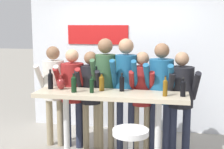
{
  "coord_description": "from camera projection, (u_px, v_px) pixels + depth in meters",
  "views": [
    {
      "loc": [
        0.86,
        -4.27,
        2.01
      ],
      "look_at": [
        0.0,
        0.09,
        1.3
      ],
      "focal_mm": 50.0,
      "sensor_mm": 36.0,
      "label": 1
    }
  ],
  "objects": [
    {
      "name": "person_far_left",
      "position": [
        54.0,
        85.0,
        5.08
      ],
      "size": [
        0.41,
        0.52,
        1.67
      ],
      "rotation": [
        0.0,
        0.0,
        0.01
      ],
      "color": "gray",
      "rests_on": "ground_plane"
    },
    {
      "name": "decorative_vase",
      "position": [
        61.0,
        83.0,
        4.67
      ],
      "size": [
        0.13,
        0.13,
        0.22
      ],
      "color": "maroon",
      "rests_on": "tasting_table"
    },
    {
      "name": "back_wall",
      "position": [
        127.0,
        60.0,
        5.93
      ],
      "size": [
        3.79,
        0.12,
        2.67
      ],
      "color": "silver",
      "rests_on": "ground_plane"
    },
    {
      "name": "person_right",
      "position": [
        142.0,
        90.0,
        4.83
      ],
      "size": [
        0.4,
        0.51,
        1.6
      ],
      "rotation": [
        0.0,
        0.0,
        0.07
      ],
      "color": "gray",
      "rests_on": "ground_plane"
    },
    {
      "name": "person_center_left",
      "position": [
        91.0,
        89.0,
        4.95
      ],
      "size": [
        0.41,
        0.51,
        1.59
      ],
      "rotation": [
        0.0,
        0.0,
        0.07
      ],
      "color": "gray",
      "rests_on": "ground_plane"
    },
    {
      "name": "person_center_right",
      "position": [
        126.0,
        82.0,
        4.82
      ],
      "size": [
        0.4,
        0.53,
        1.8
      ],
      "rotation": [
        0.0,
        0.0,
        0.01
      ],
      "color": "#23283D",
      "rests_on": "ground_plane"
    },
    {
      "name": "bar_stool",
      "position": [
        130.0,
        148.0,
        3.86
      ],
      "size": [
        0.47,
        0.47,
        0.74
      ],
      "color": "silver",
      "rests_on": "ground_plane"
    },
    {
      "name": "person_far_right",
      "position": [
        161.0,
        87.0,
        4.73
      ],
      "size": [
        0.48,
        0.58,
        1.74
      ],
      "rotation": [
        0.0,
        0.0,
        -0.11
      ],
      "color": "#23283D",
      "rests_on": "ground_plane"
    },
    {
      "name": "wine_bottle_6",
      "position": [
        102.0,
        82.0,
        4.57
      ],
      "size": [
        0.08,
        0.08,
        0.26
      ],
      "color": "brown",
      "rests_on": "tasting_table"
    },
    {
      "name": "person_left",
      "position": [
        72.0,
        88.0,
        5.01
      ],
      "size": [
        0.44,
        0.53,
        1.63
      ],
      "rotation": [
        0.0,
        0.0,
        0.02
      ],
      "color": "#23283D",
      "rests_on": "ground_plane"
    },
    {
      "name": "wine_bottle_2",
      "position": [
        183.0,
        88.0,
        4.2
      ],
      "size": [
        0.07,
        0.07,
        0.26
      ],
      "color": "black",
      "rests_on": "tasting_table"
    },
    {
      "name": "person_center",
      "position": [
        105.0,
        81.0,
        4.91
      ],
      "size": [
        0.42,
        0.55,
        1.8
      ],
      "rotation": [
        0.0,
        0.0,
        0.09
      ],
      "color": "gray",
      "rests_on": "ground_plane"
    },
    {
      "name": "wine_bottle_0",
      "position": [
        74.0,
        83.0,
        4.46
      ],
      "size": [
        0.08,
        0.08,
        0.28
      ],
      "color": "black",
      "rests_on": "tasting_table"
    },
    {
      "name": "person_rightmost",
      "position": [
        181.0,
        93.0,
        4.71
      ],
      "size": [
        0.51,
        0.58,
        1.61
      ],
      "rotation": [
        0.0,
        0.0,
        0.16
      ],
      "color": "#23283D",
      "rests_on": "ground_plane"
    },
    {
      "name": "wine_bottle_4",
      "position": [
        50.0,
        80.0,
        4.69
      ],
      "size": [
        0.08,
        0.08,
        0.3
      ],
      "color": "black",
      "rests_on": "tasting_table"
    },
    {
      "name": "wine_bottle_1",
      "position": [
        122.0,
        83.0,
        4.53
      ],
      "size": [
        0.07,
        0.07,
        0.27
      ],
      "color": "black",
      "rests_on": "tasting_table"
    },
    {
      "name": "wine_bottle_3",
      "position": [
        92.0,
        85.0,
        4.43
      ],
      "size": [
        0.06,
        0.06,
        0.26
      ],
      "color": "black",
      "rests_on": "tasting_table"
    },
    {
      "name": "tasting_table",
      "position": [
        111.0,
        105.0,
        4.48
      ],
      "size": [
        2.19,
        0.57,
        1.05
      ],
      "color": "beige",
      "rests_on": "ground_plane"
    },
    {
      "name": "wine_bottle_5",
      "position": [
        165.0,
        87.0,
        4.21
      ],
      "size": [
        0.06,
        0.06,
        0.28
      ],
      "color": "brown",
      "rests_on": "tasting_table"
    }
  ]
}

